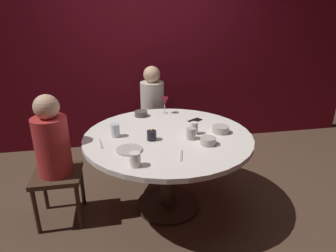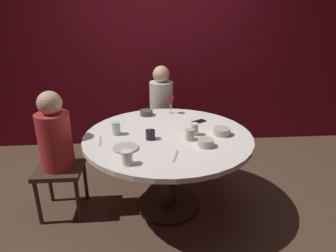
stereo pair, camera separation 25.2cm
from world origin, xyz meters
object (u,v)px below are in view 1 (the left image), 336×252
dinner_plate (129,150)px  bowl_salad_center (208,141)px  seated_diner_left (53,146)px  cell_phone (195,120)px  candle_holder (152,135)px  cup_near_candle (115,130)px  cup_by_left_diner (135,160)px  wine_glass (165,102)px  seated_diner_back (152,104)px  cup_center_front (194,128)px  cup_by_right_diner (191,134)px  bowl_small_white (221,129)px  bowl_serving_large (141,114)px  dining_table (168,148)px

dinner_plate → bowl_salad_center: (0.64, -0.00, 0.02)m
seated_diner_left → cell_phone: bearing=12.7°
candle_holder → cell_phone: candle_holder is taller
cup_near_candle → seated_diner_left: bearing=-175.7°
dinner_plate → cup_by_left_diner: cup_by_left_diner is taller
bowl_salad_center → wine_glass: bearing=104.1°
wine_glass → cell_phone: (0.26, -0.28, -0.12)m
seated_diner_back → candle_holder: (-0.16, -1.12, 0.07)m
dinner_plate → candle_holder: bearing=40.5°
candle_holder → dinner_plate: 0.27m
cup_by_left_diner → cup_center_front: bearing=41.2°
bowl_salad_center → cup_by_left_diner: cup_by_left_diner is taller
wine_glass → bowl_salad_center: (0.21, -0.84, -0.10)m
cup_by_right_diner → cup_by_left_diner: bearing=-142.5°
seated_diner_back → bowl_small_white: bearing=23.7°
candle_holder → cup_center_front: cup_center_front is taller
cell_phone → bowl_serving_large: (-0.51, 0.24, 0.02)m
cup_near_candle → cell_phone: bearing=17.9°
candle_holder → bowl_serving_large: candle_holder is taller
bowl_salad_center → cup_by_left_diner: bearing=-157.6°
seated_diner_left → candle_holder: bearing=-6.2°
wine_glass → cup_near_candle: (-0.52, -0.53, -0.07)m
dining_table → seated_diner_back: (0.00, 1.03, 0.11)m
seated_diner_left → dinner_plate: size_ratio=5.68×
bowl_salad_center → cup_by_left_diner: (-0.61, -0.25, 0.02)m
seated_diner_left → cell_phone: size_ratio=8.28×
candle_holder → bowl_serving_large: (-0.03, 0.62, -0.01)m
wine_glass → cup_by_left_diner: wine_glass is taller
cell_phone → seated_diner_back: bearing=-8.3°
candle_holder → cup_by_right_diner: candle_holder is taller
bowl_small_white → dinner_plate: bearing=-165.2°
wine_glass → bowl_small_white: (0.40, -0.61, -0.10)m
dining_table → dinner_plate: 0.46m
cup_center_front → cup_near_candle: bearing=174.5°
seated_diner_left → cup_by_right_diner: seated_diner_left is taller
bowl_serving_large → seated_diner_back: bearing=69.7°
bowl_salad_center → cup_by_right_diner: bearing=129.5°
bowl_serving_large → cup_by_left_diner: cup_by_left_diner is taller
cup_near_candle → cup_by_right_diner: size_ratio=1.18×
bowl_small_white → cup_near_candle: bearing=175.1°
seated_diner_left → bowl_serving_large: size_ratio=8.79×
seated_diner_left → cup_by_left_diner: (0.64, -0.51, 0.08)m
bowl_salad_center → cup_center_front: (-0.05, 0.24, 0.02)m
seated_diner_back → cup_center_front: size_ratio=10.92×
candle_holder → bowl_small_white: bearing=4.4°
bowl_serving_large → cup_near_candle: size_ratio=1.16×
bowl_small_white → cup_by_right_diner: size_ratio=1.53×
seated_diner_back → cup_by_right_diner: 1.17m
dining_table → cup_by_left_diner: (-0.33, -0.51, 0.19)m
dining_table → wine_glass: (0.07, 0.57, 0.26)m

